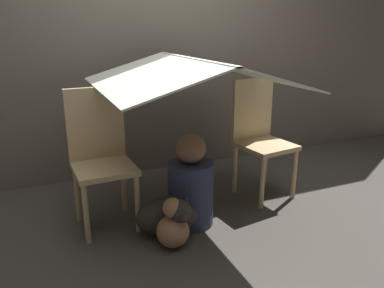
{
  "coord_description": "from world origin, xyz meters",
  "views": [
    {
      "loc": [
        -1.01,
        -2.19,
        1.33
      ],
      "look_at": [
        0.0,
        0.19,
        0.52
      ],
      "focal_mm": 35.0,
      "sensor_mm": 36.0,
      "label": 1
    }
  ],
  "objects_px": {
    "chair_left": "(101,153)",
    "dog": "(171,214)",
    "person_front": "(191,186)",
    "chair_right": "(260,134)"
  },
  "relations": [
    {
      "from": "chair_left",
      "to": "chair_right",
      "type": "relative_size",
      "value": 1.0
    },
    {
      "from": "chair_right",
      "to": "person_front",
      "type": "xyz_separation_m",
      "value": [
        -0.72,
        -0.27,
        -0.23
      ]
    },
    {
      "from": "chair_left",
      "to": "dog",
      "type": "bearing_deg",
      "value": -45.96
    },
    {
      "from": "person_front",
      "to": "dog",
      "type": "distance_m",
      "value": 0.24
    },
    {
      "from": "chair_left",
      "to": "person_front",
      "type": "relative_size",
      "value": 1.44
    },
    {
      "from": "dog",
      "to": "chair_right",
      "type": "bearing_deg",
      "value": 21.56
    },
    {
      "from": "chair_right",
      "to": "dog",
      "type": "bearing_deg",
      "value": -166.67
    },
    {
      "from": "chair_left",
      "to": "person_front",
      "type": "bearing_deg",
      "value": -28.44
    },
    {
      "from": "person_front",
      "to": "chair_right",
      "type": "bearing_deg",
      "value": 20.38
    },
    {
      "from": "chair_left",
      "to": "dog",
      "type": "height_order",
      "value": "chair_left"
    }
  ]
}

